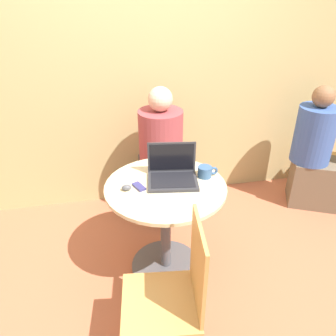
{
  "coord_description": "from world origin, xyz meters",
  "views": [
    {
      "loc": [
        -0.35,
        -1.79,
        1.88
      ],
      "look_at": [
        0.03,
        0.05,
        0.83
      ],
      "focal_mm": 35.0,
      "sensor_mm": 36.0,
      "label": 1
    }
  ],
  "objects_px": {
    "cell_phone": "(139,187)",
    "person_seated": "(160,163)",
    "laptop": "(172,173)",
    "chair_empty": "(174,296)"
  },
  "relations": [
    {
      "from": "cell_phone",
      "to": "person_seated",
      "type": "bearing_deg",
      "value": 69.51
    },
    {
      "from": "laptop",
      "to": "chair_empty",
      "type": "xyz_separation_m",
      "value": [
        -0.15,
        -0.73,
        -0.31
      ]
    },
    {
      "from": "chair_empty",
      "to": "person_seated",
      "type": "distance_m",
      "value": 1.41
    },
    {
      "from": "cell_phone",
      "to": "chair_empty",
      "type": "xyz_separation_m",
      "value": [
        0.09,
        -0.67,
        -0.27
      ]
    },
    {
      "from": "laptop",
      "to": "cell_phone",
      "type": "xyz_separation_m",
      "value": [
        -0.24,
        -0.06,
        -0.04
      ]
    },
    {
      "from": "laptop",
      "to": "cell_phone",
      "type": "bearing_deg",
      "value": -166.47
    },
    {
      "from": "person_seated",
      "to": "laptop",
      "type": "bearing_deg",
      "value": -92.99
    },
    {
      "from": "cell_phone",
      "to": "person_seated",
      "type": "height_order",
      "value": "person_seated"
    },
    {
      "from": "cell_phone",
      "to": "chair_empty",
      "type": "height_order",
      "value": "chair_empty"
    },
    {
      "from": "laptop",
      "to": "chair_empty",
      "type": "distance_m",
      "value": 0.8
    }
  ]
}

